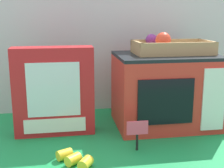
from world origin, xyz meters
TOP-DOWN VIEW (x-y plane):
  - ground_plane at (0.00, 0.00)m, footprint 1.70×1.70m
  - display_back_panel at (0.00, 0.28)m, footprint 1.61×0.03m
  - toy_microwave at (0.21, 0.02)m, footprint 0.39×0.28m
  - food_groups_crate at (0.23, 0.03)m, footprint 0.29×0.16m
  - cookie_set_box at (-0.22, -0.00)m, footprint 0.29×0.08m
  - price_sign at (0.05, -0.19)m, footprint 0.07×0.01m
  - loose_toy_banana at (-0.16, -0.25)m, footprint 0.11×0.12m

SIDE VIEW (x-z plane):
  - ground_plane at x=0.00m, z-range 0.00..0.00m
  - loose_toy_banana at x=-0.16m, z-range 0.00..0.03m
  - price_sign at x=0.05m, z-range 0.02..0.12m
  - toy_microwave at x=0.21m, z-range 0.00..0.28m
  - cookie_set_box at x=-0.22m, z-range 0.00..0.32m
  - food_groups_crate at x=0.23m, z-range 0.26..0.35m
  - display_back_panel at x=0.00m, z-range 0.00..0.66m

